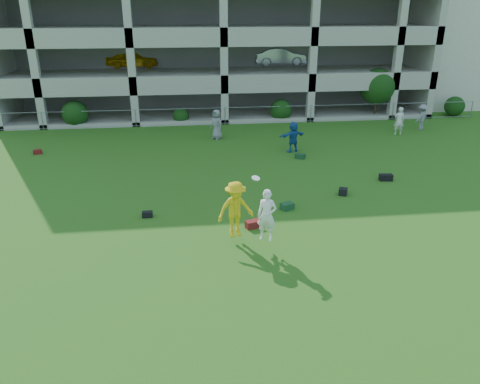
{
  "coord_description": "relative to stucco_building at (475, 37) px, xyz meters",
  "views": [
    {
      "loc": [
        -2.83,
        -12.43,
        7.63
      ],
      "look_at": [
        -0.93,
        3.0,
        1.4
      ],
      "focal_mm": 35.0,
      "sensor_mm": 36.0,
      "label": 1
    }
  ],
  "objects": [
    {
      "name": "bystander_c",
      "position": [
        -23.85,
        -12.62,
        -4.1
      ],
      "size": [
        1.01,
        1.04,
        1.8
      ],
      "primitive_type": "imported",
      "rotation": [
        0.0,
        0.0,
        -0.86
      ],
      "color": "gray",
      "rests_on": "ground"
    },
    {
      "name": "shrub_row",
      "position": [
        -18.41,
        -8.3,
        -3.49
      ],
      "size": [
        34.38,
        2.52,
        3.5
      ],
      "color": "#163D11",
      "rests_on": "ground"
    },
    {
      "name": "bag_red_a",
      "position": [
        -23.46,
        -25.1,
        -4.86
      ],
      "size": [
        0.62,
        0.46,
        0.28
      ],
      "primitive_type": "cube",
      "rotation": [
        0.0,
        0.0,
        0.33
      ],
      "color": "#59190F",
      "rests_on": "ground"
    },
    {
      "name": "crate_d",
      "position": [
        -19.13,
        -22.4,
        -4.85
      ],
      "size": [
        0.46,
        0.46,
        0.3
      ],
      "primitive_type": "cube",
      "rotation": [
        0.0,
        0.0,
        -0.42
      ],
      "color": "black",
      "rests_on": "ground"
    },
    {
      "name": "fence",
      "position": [
        -23.0,
        -9.0,
        -4.39
      ],
      "size": [
        36.06,
        0.06,
        1.2
      ],
      "color": "gray",
      "rests_on": "ground"
    },
    {
      "name": "bystander_d",
      "position": [
        -19.84,
        -15.84,
        -4.15
      ],
      "size": [
        1.66,
        0.98,
        1.7
      ],
      "primitive_type": "imported",
      "rotation": [
        0.0,
        0.0,
        3.47
      ],
      "color": "#215099",
      "rests_on": "ground"
    },
    {
      "name": "bag_green_c",
      "position": [
        -21.86,
        -23.6,
        -4.87
      ],
      "size": [
        0.59,
        0.51,
        0.26
      ],
      "primitive_type": "cube",
      "rotation": [
        0.0,
        0.0,
        0.38
      ],
      "color": "#153B1F",
      "rests_on": "ground"
    },
    {
      "name": "bag_black_b",
      "position": [
        -27.38,
        -23.67,
        -4.89
      ],
      "size": [
        0.4,
        0.26,
        0.22
      ],
      "primitive_type": "cube",
      "rotation": [
        0.0,
        0.0,
        0.02
      ],
      "color": "black",
      "rests_on": "ground"
    },
    {
      "name": "ground",
      "position": [
        -23.0,
        -28.0,
        -5.0
      ],
      "size": [
        100.0,
        100.0,
        0.0
      ],
      "primitive_type": "plane",
      "color": "#235114",
      "rests_on": "ground"
    },
    {
      "name": "bag_green_g",
      "position": [
        -19.73,
        -17.12,
        -4.88
      ],
      "size": [
        0.58,
        0.55,
        0.25
      ],
      "primitive_type": "cube",
      "rotation": [
        0.0,
        0.0,
        -0.7
      ],
      "color": "#14381F",
      "rests_on": "ground"
    },
    {
      "name": "bystander_e",
      "position": [
        -12.37,
        -12.95,
        -4.13
      ],
      "size": [
        0.68,
        0.49,
        1.74
      ],
      "primitive_type": "imported",
      "rotation": [
        0.0,
        0.0,
        3.03
      ],
      "color": "silver",
      "rests_on": "ground"
    },
    {
      "name": "frisbee_contest",
      "position": [
        -24.04,
        -26.29,
        -3.75
      ],
      "size": [
        2.02,
        1.61,
        2.3
      ],
      "color": "gold",
      "rests_on": "ground"
    },
    {
      "name": "parking_garage",
      "position": [
        -23.0,
        -0.3,
        1.01
      ],
      "size": [
        30.0,
        14.0,
        12.0
      ],
      "color": "#9E998C",
      "rests_on": "ground"
    },
    {
      "name": "bag_red_f",
      "position": [
        -33.88,
        -14.56,
        -4.88
      ],
      "size": [
        0.51,
        0.39,
        0.24
      ],
      "primitive_type": "cube",
      "rotation": [
        0.0,
        0.0,
        0.27
      ],
      "color": "#590F14",
      "rests_on": "ground"
    },
    {
      "name": "bystander_f",
      "position": [
        -10.39,
        -11.99,
        -4.17
      ],
      "size": [
        1.24,
        1.07,
        1.66
      ],
      "primitive_type": "imported",
      "rotation": [
        0.0,
        0.0,
        3.67
      ],
      "color": "gray",
      "rests_on": "ground"
    },
    {
      "name": "bag_black_e",
      "position": [
        -16.56,
        -20.91,
        -4.85
      ],
      "size": [
        0.63,
        0.37,
        0.3
      ],
      "primitive_type": "cube",
      "rotation": [
        0.0,
        0.0,
        -0.13
      ],
      "color": "black",
      "rests_on": "ground"
    },
    {
      "name": "stucco_building",
      "position": [
        0.0,
        0.0,
        0.0
      ],
      "size": [
        16.0,
        14.0,
        10.0
      ],
      "primitive_type": "cube",
      "color": "beige",
      "rests_on": "ground"
    }
  ]
}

